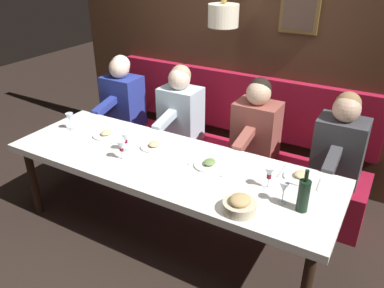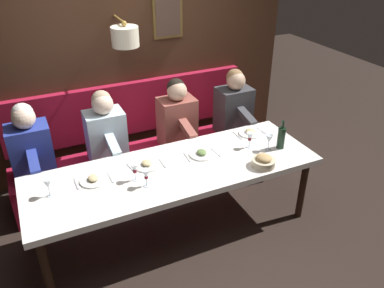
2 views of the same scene
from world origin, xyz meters
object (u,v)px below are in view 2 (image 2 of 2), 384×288
(dining_table, at_px, (175,173))
(diner_near, at_px, (177,115))
(wine_glass_3, at_px, (250,137))
(wine_glass_4, at_px, (48,184))
(wine_glass_2, at_px, (135,169))
(wine_glass_0, at_px, (146,175))
(wine_bottle, at_px, (281,137))
(diner_nearest, at_px, (234,104))
(wine_glass_1, at_px, (269,139))
(diner_middle, at_px, (105,129))
(diner_far, at_px, (30,144))
(bread_bowl, at_px, (264,161))

(dining_table, bearing_deg, diner_near, -24.43)
(wine_glass_3, height_order, wine_glass_4, same)
(dining_table, xyz_separation_m, wine_glass_2, (-0.03, 0.39, 0.18))
(wine_glass_0, distance_m, wine_bottle, 1.43)
(dining_table, relative_size, diner_nearest, 3.41)
(wine_glass_0, bearing_deg, wine_glass_2, 25.62)
(dining_table, height_order, wine_glass_1, wine_glass_1)
(diner_middle, bearing_deg, wine_glass_3, -124.29)
(wine_glass_0, distance_m, wine_glass_4, 0.79)
(diner_far, bearing_deg, diner_near, -90.00)
(wine_glass_0, xyz_separation_m, wine_glass_3, (0.19, -1.15, -0.00))
(wine_glass_0, bearing_deg, wine_glass_1, -86.92)
(wine_glass_4, distance_m, wine_bottle, 2.20)
(diner_middle, relative_size, wine_bottle, 2.64)
(dining_table, bearing_deg, bread_bowl, -112.54)
(diner_far, xyz_separation_m, wine_bottle, (-0.98, -2.26, 0.04))
(wine_glass_3, bearing_deg, wine_glass_1, -130.63)
(dining_table, relative_size, wine_bottle, 8.99)
(wine_glass_3, xyz_separation_m, wine_glass_4, (0.01, 1.92, 0.00))
(wine_glass_1, xyz_separation_m, wine_glass_4, (0.13, 2.06, 0.00))
(diner_nearest, bearing_deg, diner_middle, 90.00)
(diner_near, height_order, wine_glass_3, diner_near)
(bread_bowl, bearing_deg, diner_near, 16.50)
(wine_glass_3, relative_size, wine_glass_4, 1.00)
(diner_near, height_order, diner_middle, same)
(diner_nearest, bearing_deg, diner_near, 90.00)
(wine_bottle, bearing_deg, bread_bowl, 121.55)
(wine_glass_3, height_order, bread_bowl, wine_glass_3)
(diner_middle, height_order, wine_glass_1, diner_middle)
(diner_near, relative_size, wine_glass_1, 4.82)
(wine_glass_2, xyz_separation_m, wine_glass_3, (0.07, -1.21, -0.00))
(wine_glass_1, height_order, wine_bottle, wine_bottle)
(diner_far, distance_m, bread_bowl, 2.26)
(diner_middle, relative_size, wine_glass_0, 4.82)
(diner_nearest, xyz_separation_m, wine_glass_1, (-0.97, 0.18, 0.04))
(wine_glass_2, distance_m, bread_bowl, 1.18)
(dining_table, distance_m, bread_bowl, 0.82)
(dining_table, bearing_deg, wine_glass_3, -87.47)
(wine_glass_0, xyz_separation_m, bread_bowl, (-0.16, -1.08, -0.07))
(diner_middle, relative_size, diner_far, 1.00)
(wine_glass_2, xyz_separation_m, wine_glass_4, (0.08, 0.71, 0.00))
(diner_middle, distance_m, wine_glass_3, 1.50)
(wine_glass_0, bearing_deg, diner_nearest, -54.77)
(diner_middle, height_order, bread_bowl, diner_middle)
(diner_far, bearing_deg, wine_bottle, -113.50)
(diner_near, relative_size, wine_glass_2, 4.82)
(wine_glass_0, height_order, wine_glass_4, same)
(wine_bottle, distance_m, bread_bowl, 0.41)
(dining_table, height_order, wine_bottle, wine_bottle)
(wine_glass_0, relative_size, bread_bowl, 0.75)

